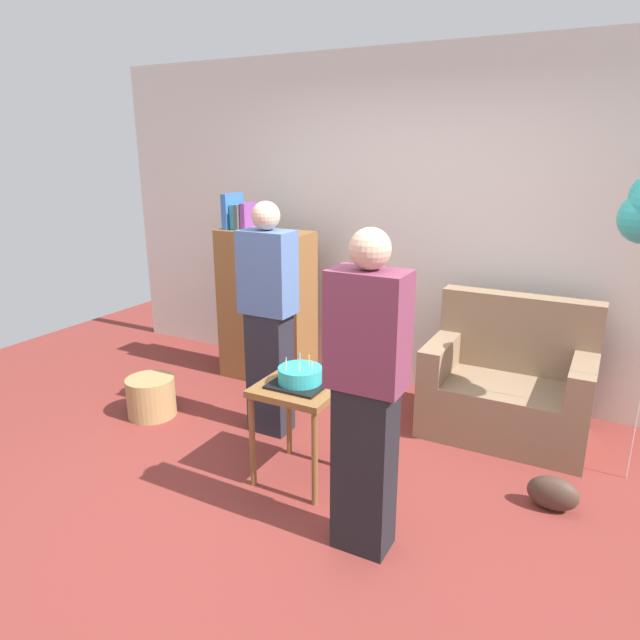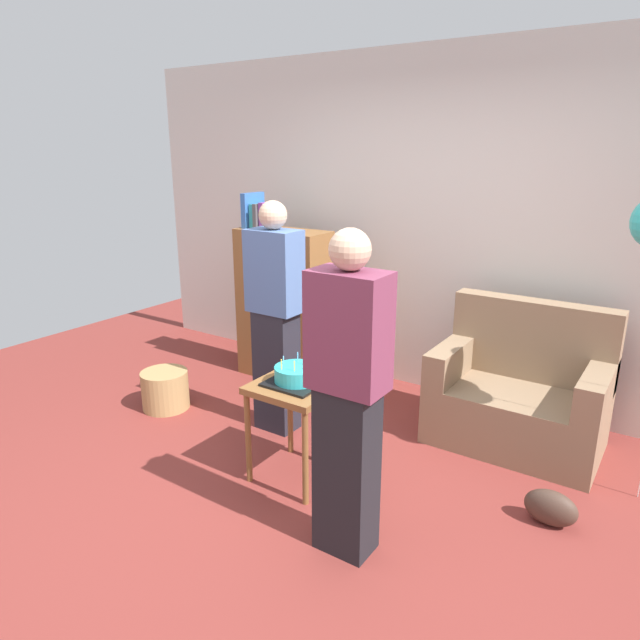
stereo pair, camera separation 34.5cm
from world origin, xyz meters
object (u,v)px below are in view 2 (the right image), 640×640
Objects in this scene: couch at (519,395)px; wicker_basket at (165,390)px; bookshelf at (283,303)px; handbag at (551,508)px; person_holding_cake at (348,398)px; birthday_cake at (296,376)px; person_blowing_candles at (275,318)px; side_table at (297,398)px.

couch is 2.63m from wicker_basket.
bookshelf reaches higher than handbag.
handbag is at bearing -113.21° from person_holding_cake.
person_holding_cake is at bearing -33.72° from birthday_cake.
person_blowing_candles reaches higher than couch.
birthday_cake reaches higher than wicker_basket.
person_blowing_candles is 2.05m from handbag.
person_blowing_candles is at bearing -13.75° from person_holding_cake.
person_blowing_candles reaches higher than handbag.
person_blowing_candles is (-0.50, 0.44, 0.16)m from birthday_cake.
side_table is 0.73m from person_blowing_candles.
birthday_cake is 0.20× the size of person_holding_cake.
couch is at bearing 28.34° from person_blowing_candles.
side_table is 0.15m from birthday_cake.
person_holding_cake reaches higher than couch.
couch is 0.69× the size of bookshelf.
wicker_basket is (-1.42, 0.20, -0.52)m from birthday_cake.
bookshelf is at bearing 130.12° from birthday_cake.
bookshelf is 0.98× the size of person_holding_cake.
bookshelf is 5.68× the size of handbag.
person_holding_cake reaches higher than handbag.
bookshelf is 2.68m from handbag.
person_blowing_candles is 1.17m from wicker_basket.
birthday_cake is (-1.00, -1.21, 0.33)m from couch.
wicker_basket is at bearing -176.49° from handbag.
side_table is at bearing -40.30° from person_blowing_candles.
person_blowing_candles reaches higher than birthday_cake.
person_blowing_candles is 1.37m from person_holding_cake.
bookshelf is 4.42× the size of wicker_basket.
side_table is 1.94× the size of birthday_cake.
handbag is (0.82, 0.77, -0.73)m from person_holding_cake.
person_holding_cake is 2.21m from wicker_basket.
side_table is (1.05, -1.25, -0.14)m from bookshelf.
bookshelf is 1.22m from wicker_basket.
person_blowing_candles is at bearing -152.71° from couch.
wicker_basket is at bearing -157.45° from couch.
birthday_cake is 0.20× the size of person_blowing_candles.
person_holding_cake is 1.35m from handbag.
side_table is 0.38× the size of person_blowing_candles.
person_holding_cake is at bearing -16.53° from wicker_basket.
person_holding_cake reaches higher than wicker_basket.
person_holding_cake reaches higher than side_table.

